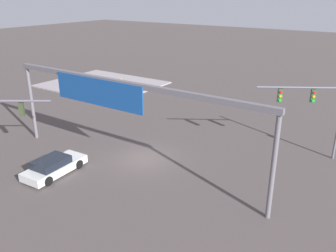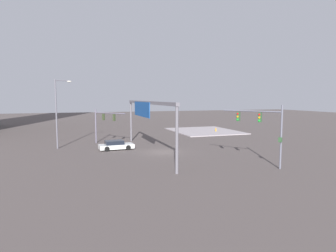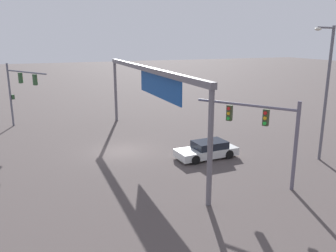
% 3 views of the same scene
% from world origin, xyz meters
% --- Properties ---
extents(ground_plane, '(206.87, 206.87, 0.00)m').
position_xyz_m(ground_plane, '(0.00, 0.00, 0.00)').
color(ground_plane, '#4E4543').
extents(traffic_signal_near_corner, '(5.25, 3.63, 5.09)m').
position_xyz_m(traffic_signal_near_corner, '(8.78, 6.34, 3.56)').
color(traffic_signal_near_corner, slate).
rests_on(traffic_signal_near_corner, ground).
extents(traffic_signal_opposite_side, '(5.57, 3.36, 6.08)m').
position_xyz_m(traffic_signal_opposite_side, '(-10.16, -7.00, 4.14)').
color(traffic_signal_opposite_side, slate).
rests_on(traffic_signal_opposite_side, ground).
extents(streetlamp_curved_arm, '(0.78, 2.18, 9.16)m').
position_xyz_m(streetlamp_curved_arm, '(6.95, 12.43, 5.22)').
color(streetlamp_curved_arm, slate).
rests_on(streetlamp_curved_arm, ground).
extents(overhead_sign_gantry, '(20.72, 0.43, 6.35)m').
position_xyz_m(overhead_sign_gantry, '(0.55, 2.08, 5.31)').
color(overhead_sign_gantry, slate).
rests_on(overhead_sign_gantry, ground).
extents(sedan_car_approaching, '(2.13, 4.53, 1.21)m').
position_xyz_m(sedan_car_approaching, '(3.63, 5.39, 0.57)').
color(sedan_car_approaching, silver).
rests_on(sedan_car_approaching, ground).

